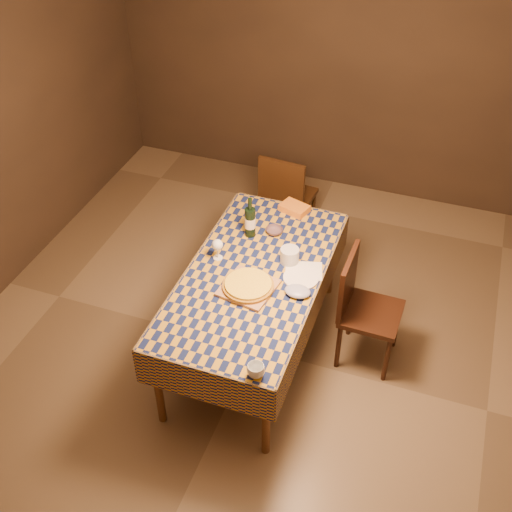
% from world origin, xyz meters
% --- Properties ---
extents(room, '(5.00, 5.10, 2.70)m').
position_xyz_m(room, '(0.00, 0.00, 1.35)').
color(room, brown).
rests_on(room, ground).
extents(dining_table, '(0.94, 1.84, 0.77)m').
position_xyz_m(dining_table, '(0.00, 0.00, 0.69)').
color(dining_table, brown).
rests_on(dining_table, ground).
extents(cutting_board, '(0.39, 0.39, 0.02)m').
position_xyz_m(cutting_board, '(0.02, -0.15, 0.78)').
color(cutting_board, '#AF7A52').
rests_on(cutting_board, dining_table).
extents(pizza, '(0.44, 0.44, 0.04)m').
position_xyz_m(pizza, '(0.02, -0.15, 0.81)').
color(pizza, '#976719').
rests_on(pizza, cutting_board).
extents(pepper_mill, '(0.05, 0.05, 0.20)m').
position_xyz_m(pepper_mill, '(-0.17, 0.41, 0.86)').
color(pepper_mill, '#522513').
rests_on(pepper_mill, dining_table).
extents(bowl, '(0.16, 0.16, 0.04)m').
position_xyz_m(bowl, '(-0.01, 0.50, 0.79)').
color(bowl, '#59414B').
rests_on(bowl, dining_table).
extents(wine_glass, '(0.08, 0.08, 0.16)m').
position_xyz_m(wine_glass, '(-0.30, 0.08, 0.89)').
color(wine_glass, white).
rests_on(wine_glass, dining_table).
extents(wine_bottle, '(0.09, 0.09, 0.33)m').
position_xyz_m(wine_bottle, '(-0.18, 0.42, 0.89)').
color(wine_bottle, black).
rests_on(wine_bottle, dining_table).
extents(deli_tub, '(0.17, 0.17, 0.11)m').
position_xyz_m(deli_tub, '(0.19, 0.22, 0.83)').
color(deli_tub, silver).
rests_on(deli_tub, dining_table).
extents(takeout_container, '(0.25, 0.21, 0.05)m').
position_xyz_m(takeout_container, '(0.05, 0.82, 0.80)').
color(takeout_container, orange).
rests_on(takeout_container, dining_table).
extents(white_plate, '(0.33, 0.33, 0.01)m').
position_xyz_m(white_plate, '(0.33, 0.07, 0.78)').
color(white_plate, white).
rests_on(white_plate, dining_table).
extents(tumbler, '(0.13, 0.13, 0.09)m').
position_xyz_m(tumbler, '(0.32, -0.85, 0.81)').
color(tumbler, white).
rests_on(tumbler, dining_table).
extents(flour_patch, '(0.30, 0.26, 0.00)m').
position_xyz_m(flour_patch, '(0.32, 0.16, 0.77)').
color(flour_patch, white).
rests_on(flour_patch, dining_table).
extents(flour_bag, '(0.21, 0.19, 0.05)m').
position_xyz_m(flour_bag, '(0.35, -0.09, 0.80)').
color(flour_bag, '#939ABD').
rests_on(flour_bag, dining_table).
extents(chair_far, '(0.45, 0.46, 0.93)m').
position_xyz_m(chair_far, '(-0.19, 1.37, 0.52)').
color(chair_far, black).
rests_on(chair_far, ground).
extents(chair_right, '(0.44, 0.43, 0.93)m').
position_xyz_m(chair_right, '(0.75, 0.22, 0.52)').
color(chair_right, black).
rests_on(chair_right, ground).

